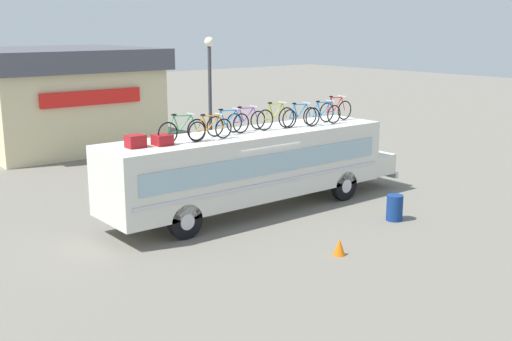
# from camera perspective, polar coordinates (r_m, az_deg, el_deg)

# --- Properties ---
(ground_plane) EXTENTS (120.00, 120.00, 0.00)m
(ground_plane) POSITION_cam_1_polar(r_m,az_deg,el_deg) (22.12, -0.62, -3.67)
(ground_plane) COLOR slate
(bus) EXTENTS (12.00, 2.49, 2.79)m
(bus) POSITION_cam_1_polar(r_m,az_deg,el_deg) (21.84, -0.19, 0.54)
(bus) COLOR silver
(bus) RESTS_ON ground
(luggage_bag_1) EXTENTS (0.54, 0.43, 0.38)m
(luggage_bag_1) POSITION_cam_1_polar(r_m,az_deg,el_deg) (19.10, -10.82, 2.60)
(luggage_bag_1) COLOR maroon
(luggage_bag_1) RESTS_ON bus
(luggage_bag_2) EXTENTS (0.52, 0.52, 0.32)m
(luggage_bag_2) POSITION_cam_1_polar(r_m,az_deg,el_deg) (19.37, -8.45, 2.75)
(luggage_bag_2) COLOR maroon
(luggage_bag_2) RESTS_ON bus
(rooftop_bicycle_1) EXTENTS (1.74, 0.44, 0.93)m
(rooftop_bicycle_1) POSITION_cam_1_polar(r_m,az_deg,el_deg) (19.65, -6.67, 3.61)
(rooftop_bicycle_1) COLOR black
(rooftop_bicycle_1) RESTS_ON bus
(rooftop_bicycle_2) EXTENTS (1.66, 0.44, 0.86)m
(rooftop_bicycle_2) POSITION_cam_1_polar(r_m,az_deg,el_deg) (20.00, -4.14, 3.76)
(rooftop_bicycle_2) COLOR black
(rooftop_bicycle_2) RESTS_ON bus
(rooftop_bicycle_3) EXTENTS (1.74, 0.44, 0.90)m
(rooftop_bicycle_3) POSITION_cam_1_polar(r_m,az_deg,el_deg) (20.95, -2.53, 4.24)
(rooftop_bicycle_3) COLOR black
(rooftop_bicycle_3) RESTS_ON bus
(rooftop_bicycle_4) EXTENTS (1.68, 0.44, 0.87)m
(rooftop_bicycle_4) POSITION_cam_1_polar(r_m,az_deg,el_deg) (21.74, -0.90, 4.55)
(rooftop_bicycle_4) COLOR black
(rooftop_bicycle_4) RESTS_ON bus
(rooftop_bicycle_5) EXTENTS (1.72, 0.44, 0.97)m
(rooftop_bicycle_5) POSITION_cam_1_polar(r_m,az_deg,el_deg) (22.11, 1.79, 4.78)
(rooftop_bicycle_5) COLOR black
(rooftop_bicycle_5) RESTS_ON bus
(rooftop_bicycle_6) EXTENTS (1.66, 0.44, 0.88)m
(rooftop_bicycle_6) POSITION_cam_1_polar(r_m,az_deg,el_deg) (22.75, 3.97, 4.90)
(rooftop_bicycle_6) COLOR black
(rooftop_bicycle_6) RESTS_ON bus
(rooftop_bicycle_7) EXTENTS (1.77, 0.44, 0.91)m
(rooftop_bicycle_7) POSITION_cam_1_polar(r_m,az_deg,el_deg) (23.16, 6.10, 5.04)
(rooftop_bicycle_7) COLOR black
(rooftop_bicycle_7) RESTS_ON bus
(rooftop_bicycle_8) EXTENTS (1.70, 0.44, 0.97)m
(rooftop_bicycle_8) POSITION_cam_1_polar(r_m,az_deg,el_deg) (24.22, 7.20, 5.41)
(rooftop_bicycle_8) COLOR black
(rooftop_bicycle_8) RESTS_ON bus
(roadside_building) EXTENTS (9.10, 8.76, 5.17)m
(roadside_building) POSITION_cam_1_polar(r_m,az_deg,el_deg) (35.19, -17.38, 6.39)
(roadside_building) COLOR beige
(roadside_building) RESTS_ON ground
(trash_bin) EXTENTS (0.54, 0.54, 0.86)m
(trash_bin) POSITION_cam_1_polar(r_m,az_deg,el_deg) (21.47, 12.39, -3.30)
(trash_bin) COLOR navy
(trash_bin) RESTS_ON ground
(traffic_cone) EXTENTS (0.35, 0.35, 0.49)m
(traffic_cone) POSITION_cam_1_polar(r_m,az_deg,el_deg) (18.07, 7.53, -6.86)
(traffic_cone) COLOR orange
(traffic_cone) RESTS_ON ground
(street_lamp) EXTENTS (0.38, 0.38, 5.90)m
(street_lamp) POSITION_cam_1_polar(r_m,az_deg,el_deg) (25.27, -4.17, 7.10)
(street_lamp) COLOR #38383D
(street_lamp) RESTS_ON ground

